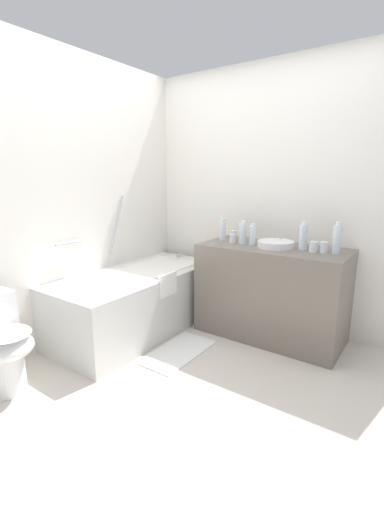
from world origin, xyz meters
TOP-DOWN VIEW (x-y plane):
  - ground_plane at (0.00, 0.00)m, footprint 3.78×3.78m
  - wall_back_tiled at (0.00, 1.28)m, footprint 3.18×0.10m
  - wall_right_mirror at (1.44, 0.00)m, footprint 0.10×2.86m
  - bathtub at (0.46, 0.85)m, footprint 1.68×0.76m
  - toilet at (-0.79, 0.93)m, footprint 0.36×0.50m
  - vanity_counter at (1.08, -0.23)m, footprint 0.62×1.28m
  - sink_basin at (1.06, -0.26)m, footprint 0.32×0.32m
  - sink_faucet at (1.24, -0.26)m, footprint 0.13×0.15m
  - water_bottle_0 at (1.10, -0.48)m, footprint 0.07×0.07m
  - water_bottle_1 at (1.11, -0.75)m, footprint 0.07×0.07m
  - water_bottle_2 at (1.05, -0.04)m, footprint 0.06×0.06m
  - water_bottle_3 at (1.09, 0.30)m, footprint 0.06×0.06m
  - water_bottle_4 at (1.05, 0.06)m, footprint 0.07×0.07m
  - drinking_glass_0 at (1.11, 0.19)m, footprint 0.06×0.06m
  - drinking_glass_1 at (1.04, 0.15)m, footprint 0.06×0.06m
  - drinking_glass_2 at (1.07, -0.66)m, footprint 0.06×0.06m
  - drinking_glass_3 at (1.06, -0.58)m, footprint 0.07×0.07m
  - bath_mat at (0.31, 0.26)m, footprint 0.68×0.35m

SIDE VIEW (x-z plane):
  - ground_plane at x=0.00m, z-range 0.00..0.00m
  - bath_mat at x=0.31m, z-range 0.00..0.01m
  - bathtub at x=0.46m, z-range -0.32..0.94m
  - toilet at x=-0.79m, z-range 0.01..0.69m
  - vanity_counter at x=1.08m, z-range 0.00..0.84m
  - sink_basin at x=1.06m, z-range 0.84..0.90m
  - sink_faucet at x=1.24m, z-range 0.84..0.90m
  - drinking_glass_1 at x=1.04m, z-range 0.84..0.92m
  - drinking_glass_3 at x=1.06m, z-range 0.84..0.92m
  - drinking_glass_2 at x=1.07m, z-range 0.84..0.93m
  - drinking_glass_0 at x=1.11m, z-range 0.84..0.94m
  - water_bottle_2 at x=1.05m, z-range 0.83..1.02m
  - water_bottle_4 at x=1.05m, z-range 0.83..1.05m
  - water_bottle_3 at x=1.09m, z-range 0.83..1.05m
  - water_bottle_0 at x=1.10m, z-range 0.83..1.07m
  - water_bottle_1 at x=1.11m, z-range 0.83..1.09m
  - wall_back_tiled at x=0.00m, z-range 0.00..2.48m
  - wall_right_mirror at x=1.44m, z-range 0.00..2.48m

